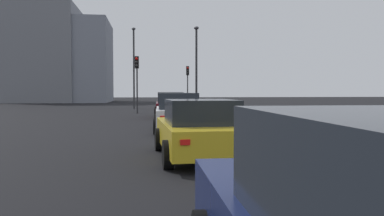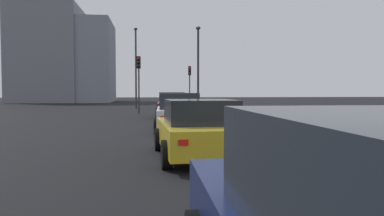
{
  "view_description": "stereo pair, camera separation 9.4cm",
  "coord_description": "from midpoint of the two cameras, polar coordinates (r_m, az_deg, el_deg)",
  "views": [
    {
      "loc": [
        -16.32,
        1.54,
        1.71
      ],
      "look_at": [
        -4.48,
        0.07,
        1.16
      ],
      "focal_mm": 35.42,
      "sensor_mm": 36.0,
      "label": 1
    },
    {
      "loc": [
        -16.33,
        1.44,
        1.71
      ],
      "look_at": [
        -4.48,
        0.07,
        1.16
      ],
      "focal_mm": 35.42,
      "sensor_mm": 36.0,
      "label": 2
    }
  ],
  "objects": [
    {
      "name": "building_facade_left",
      "position": [
        59.43,
        -14.91,
        6.68
      ],
      "size": [
        11.71,
        6.35,
        11.98
      ],
      "primitive_type": "cube",
      "color": "gray",
      "rests_on": "ground_plane"
    },
    {
      "name": "car_maroon_lead",
      "position": [
        24.0,
        -2.98,
        0.4
      ],
      "size": [
        4.83,
        2.1,
        1.61
      ],
      "rotation": [
        0.0,
        0.0,
        -0.04
      ],
      "color": "#510F16",
      "rests_on": "ground_plane"
    },
    {
      "name": "building_facade_center",
      "position": [
        62.39,
        -20.18,
        7.31
      ],
      "size": [
        15.96,
        9.31,
        13.92
      ],
      "primitive_type": "cube",
      "color": "slate",
      "rests_on": "ground_plane"
    },
    {
      "name": "ground_plane",
      "position": [
        16.49,
        -1.37,
        -3.66
      ],
      "size": [
        160.0,
        160.0,
        0.2
      ],
      "primitive_type": "cube",
      "color": "black"
    },
    {
      "name": "car_yellow_third",
      "position": [
        9.59,
        1.34,
        -3.28
      ],
      "size": [
        4.27,
        2.21,
        1.48
      ],
      "rotation": [
        0.0,
        0.0,
        0.04
      ],
      "color": "gold",
      "rests_on": "ground_plane"
    },
    {
      "name": "street_lamp_far",
      "position": [
        28.69,
        1.02,
        7.02
      ],
      "size": [
        0.56,
        0.36,
        6.53
      ],
      "color": "#2D2D30",
      "rests_on": "ground_plane"
    },
    {
      "name": "car_white_second",
      "position": [
        16.05,
        -1.87,
        -0.71
      ],
      "size": [
        4.58,
        2.16,
        1.61
      ],
      "rotation": [
        0.0,
        0.0,
        -0.04
      ],
      "color": "silver",
      "rests_on": "ground_plane"
    },
    {
      "name": "traffic_light_near_left",
      "position": [
        28.59,
        -7.94,
        5.32
      ],
      "size": [
        0.33,
        0.3,
        4.26
      ],
      "rotation": [
        0.0,
        0.0,
        3.0
      ],
      "color": "#2D2D30",
      "rests_on": "ground_plane"
    },
    {
      "name": "street_lamp_kerbside",
      "position": [
        36.23,
        -8.38,
        6.97
      ],
      "size": [
        0.56,
        0.36,
        7.61
      ],
      "color": "#2D2D30",
      "rests_on": "ground_plane"
    },
    {
      "name": "traffic_light_near_right",
      "position": [
        37.65,
        -0.28,
        4.56
      ],
      "size": [
        0.32,
        0.29,
        4.13
      ],
      "rotation": [
        0.0,
        0.0,
        3.1
      ],
      "color": "#2D2D30",
      "rests_on": "ground_plane"
    }
  ]
}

